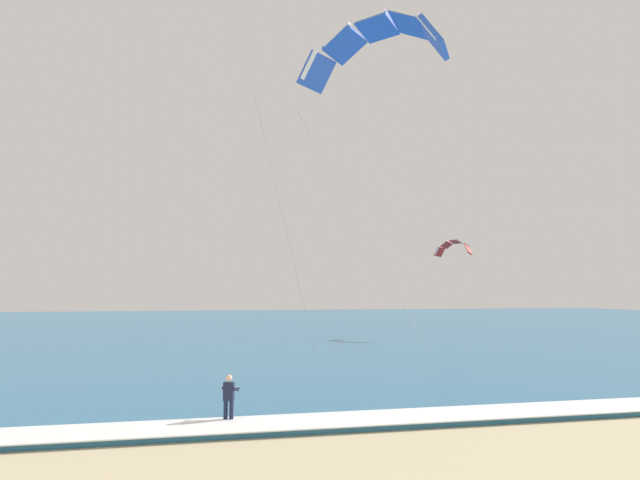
{
  "coord_description": "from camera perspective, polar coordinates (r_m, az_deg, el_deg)",
  "views": [
    {
      "loc": [
        -4.73,
        -5.28,
        4.44
      ],
      "look_at": [
        0.57,
        17.25,
        6.45
      ],
      "focal_mm": 33.51,
      "sensor_mm": 36.0,
      "label": 1
    }
  ],
  "objects": [
    {
      "name": "sea",
      "position": [
        78.79,
        -9.89,
        -8.05
      ],
      "size": [
        200.0,
        120.0,
        0.2
      ],
      "primitive_type": "cube",
      "color": "teal",
      "rests_on": "ground"
    },
    {
      "name": "surfboard",
      "position": [
        20.87,
        -8.75,
        -17.12
      ],
      "size": [
        0.95,
        1.46,
        0.09
      ],
      "color": "yellow",
      "rests_on": "ground"
    },
    {
      "name": "kite_distant",
      "position": [
        58.46,
        12.68,
        -0.57
      ],
      "size": [
        2.29,
        4.29,
        1.63
      ],
      "color": "red"
    },
    {
      "name": "surf_foam",
      "position": [
        20.53,
        0.38,
        -16.83
      ],
      "size": [
        200.0,
        2.34,
        0.04
      ],
      "primitive_type": "cube",
      "color": "white",
      "rests_on": "sea"
    },
    {
      "name": "kite_primary",
      "position": [
        29.61,
        5.11,
        18.37
      ],
      "size": [
        9.77,
        8.29,
        16.18
      ],
      "color": "blue"
    },
    {
      "name": "kitesurfer",
      "position": [
        20.72,
        -8.7,
        -14.64
      ],
      "size": [
        0.65,
        0.65,
        1.69
      ],
      "color": "#191E38",
      "rests_on": "ground"
    }
  ]
}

